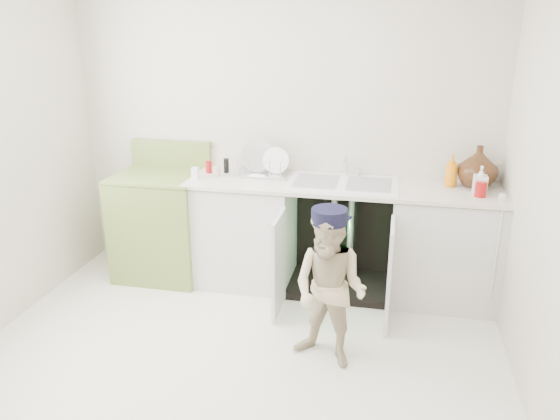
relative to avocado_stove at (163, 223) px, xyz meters
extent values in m
plane|color=silver|center=(0.97, -1.18, -0.46)|extent=(3.50, 3.50, 0.00)
cube|color=beige|center=(0.97, 0.32, 0.79)|extent=(3.50, 2.50, 0.02)
cube|color=beige|center=(0.97, -2.68, 0.79)|extent=(3.50, 2.50, 0.02)
cube|color=beige|center=(2.72, -1.18, 0.79)|extent=(2.50, 3.00, 0.02)
cube|color=silver|center=(0.72, 0.02, -0.03)|extent=(0.80, 0.60, 0.86)
cube|color=silver|center=(2.32, 0.02, -0.03)|extent=(0.80, 0.60, 0.86)
cube|color=black|center=(1.52, 0.29, -0.03)|extent=(0.80, 0.06, 0.86)
cube|color=black|center=(1.52, 0.02, -0.43)|extent=(0.80, 0.60, 0.06)
cylinder|color=gray|center=(1.45, 0.12, -0.01)|extent=(0.05, 0.05, 0.70)
cylinder|color=gray|center=(1.59, 0.12, -0.01)|extent=(0.05, 0.05, 0.70)
cylinder|color=gray|center=(1.52, 0.07, 0.16)|extent=(0.07, 0.18, 0.07)
cube|color=silver|center=(1.12, -0.48, -0.06)|extent=(0.03, 0.40, 0.76)
cube|color=silver|center=(1.92, -0.48, -0.06)|extent=(0.02, 0.40, 0.76)
cube|color=beige|center=(1.52, 0.02, 0.42)|extent=(2.44, 0.64, 0.03)
cube|color=beige|center=(1.52, 0.31, 0.51)|extent=(2.44, 0.02, 0.15)
cube|color=white|center=(1.52, 0.02, 0.43)|extent=(0.85, 0.55, 0.02)
cube|color=gray|center=(1.32, 0.02, 0.44)|extent=(0.34, 0.40, 0.01)
cube|color=gray|center=(1.73, 0.02, 0.44)|extent=(0.34, 0.40, 0.01)
cylinder|color=silver|center=(1.52, 0.24, 0.53)|extent=(0.03, 0.03, 0.17)
cylinder|color=silver|center=(1.52, 0.18, 0.60)|extent=(0.02, 0.14, 0.02)
cylinder|color=silver|center=(1.63, 0.24, 0.48)|extent=(0.04, 0.04, 0.06)
cylinder|color=silver|center=(2.65, -0.29, 0.09)|extent=(0.01, 0.01, 0.70)
cube|color=silver|center=(2.65, -0.20, 0.47)|extent=(0.04, 0.02, 0.06)
cube|color=silver|center=(0.85, 0.14, 0.45)|extent=(0.44, 0.29, 0.02)
cylinder|color=silver|center=(0.81, 0.16, 0.53)|extent=(0.27, 0.10, 0.27)
cylinder|color=white|center=(0.96, 0.14, 0.52)|extent=(0.22, 0.06, 0.21)
cylinder|color=silver|center=(0.67, 0.04, 0.52)|extent=(0.01, 0.01, 0.13)
cylinder|color=silver|center=(0.76, 0.04, 0.52)|extent=(0.01, 0.01, 0.13)
cylinder|color=silver|center=(0.85, 0.04, 0.52)|extent=(0.01, 0.01, 0.13)
cylinder|color=silver|center=(0.94, 0.04, 0.52)|extent=(0.01, 0.01, 0.13)
cylinder|color=silver|center=(1.02, 0.04, 0.52)|extent=(0.01, 0.01, 0.13)
imported|color=#4A2915|center=(2.52, 0.16, 0.60)|extent=(0.30, 0.30, 0.31)
imported|color=orange|center=(2.33, 0.12, 0.56)|extent=(0.09, 0.10, 0.25)
imported|color=white|center=(2.52, -0.04, 0.54)|extent=(0.09, 0.10, 0.21)
cylinder|color=#A90E0F|center=(2.52, -0.10, 0.49)|extent=(0.08, 0.08, 0.11)
cylinder|color=#AB0E13|center=(0.40, 0.10, 0.49)|extent=(0.05, 0.05, 0.10)
cylinder|color=#BEB28B|center=(0.50, 0.02, 0.48)|extent=(0.06, 0.06, 0.08)
cylinder|color=black|center=(0.54, 0.14, 0.50)|extent=(0.04, 0.04, 0.12)
cube|color=white|center=(0.35, -0.08, 0.48)|extent=(0.05, 0.05, 0.09)
cube|color=olive|center=(0.00, -0.01, -0.03)|extent=(0.72, 0.65, 0.87)
cube|color=olive|center=(0.00, -0.01, 0.42)|extent=(0.72, 0.65, 0.02)
cube|color=olive|center=(0.00, 0.28, 0.54)|extent=(0.72, 0.06, 0.23)
cylinder|color=black|center=(-0.18, -0.17, 0.42)|extent=(0.16, 0.16, 0.02)
cylinder|color=silver|center=(-0.18, -0.17, 0.43)|extent=(0.19, 0.19, 0.01)
cylinder|color=black|center=(-0.18, 0.15, 0.42)|extent=(0.16, 0.16, 0.02)
cylinder|color=silver|center=(-0.18, 0.15, 0.43)|extent=(0.19, 0.19, 0.01)
cylinder|color=black|center=(0.18, -0.17, 0.42)|extent=(0.16, 0.16, 0.02)
cylinder|color=silver|center=(0.18, -0.17, 0.43)|extent=(0.19, 0.19, 0.01)
cylinder|color=black|center=(0.18, 0.15, 0.42)|extent=(0.16, 0.16, 0.02)
cylinder|color=silver|center=(0.18, 0.15, 0.43)|extent=(0.19, 0.19, 0.01)
imported|color=beige|center=(1.56, -1.02, 0.05)|extent=(0.60, 0.54, 1.02)
cylinder|color=black|center=(1.56, -1.02, 0.53)|extent=(0.28, 0.28, 0.09)
cube|color=black|center=(1.60, -0.92, 0.50)|extent=(0.19, 0.14, 0.01)
cube|color=black|center=(1.55, -0.32, 0.26)|extent=(0.07, 0.01, 0.14)
cube|color=#26F23F|center=(1.55, -0.33, 0.26)|extent=(0.06, 0.00, 0.12)
camera|label=1|loc=(1.89, -4.05, 1.66)|focal=35.00mm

